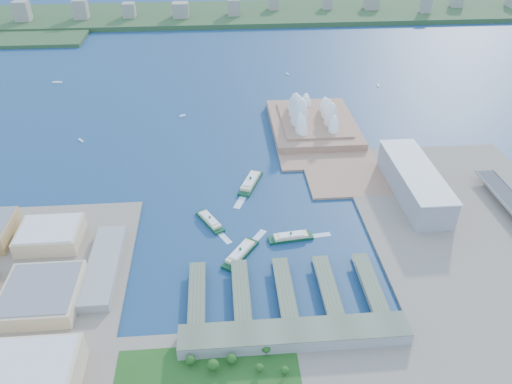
{
  "coord_description": "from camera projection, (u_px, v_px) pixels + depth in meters",
  "views": [
    {
      "loc": [
        -41.64,
        -421.85,
        348.83
      ],
      "look_at": [
        -1.17,
        77.63,
        18.0
      ],
      "focal_mm": 35.0,
      "sensor_mm": 36.0,
      "label": 1
    }
  ],
  "objects": [
    {
      "name": "west_buildings",
      "position": [
        1.0,
        293.0,
        461.73
      ],
      "size": [
        200.0,
        280.0,
        27.0
      ],
      "primitive_type": null,
      "color": "#A78753",
      "rests_on": "west_land"
    },
    {
      "name": "east_land",
      "position": [
        496.0,
        262.0,
        519.65
      ],
      "size": [
        240.0,
        500.0,
        3.0
      ],
      "primitive_type": "cube",
      "color": "gray",
      "rests_on": "ground"
    },
    {
      "name": "peninsula",
      "position": [
        317.0,
        133.0,
        768.59
      ],
      "size": [
        135.0,
        220.0,
        3.0
      ],
      "primitive_type": "cube",
      "color": "#976C52",
      "rests_on": "ground"
    },
    {
      "name": "ferry_a",
      "position": [
        210.0,
        220.0,
        576.45
      ],
      "size": [
        34.16,
        48.65,
        9.2
      ],
      "primitive_type": null,
      "rotation": [
        0.0,
        0.0,
        0.5
      ],
      "color": "#0E3820",
      "rests_on": "ground"
    },
    {
      "name": "ferry_d",
      "position": [
        291.0,
        236.0,
        551.33
      ],
      "size": [
        51.16,
        18.65,
        9.45
      ],
      "primitive_type": null,
      "rotation": [
        0.0,
        0.0,
        1.69
      ],
      "color": "#0E3820",
      "rests_on": "ground"
    },
    {
      "name": "far_shore",
      "position": [
        230.0,
        14.0,
        1357.77
      ],
      "size": [
        2200.0,
        260.0,
        12.0
      ],
      "primitive_type": "cube",
      "color": "#2D4926",
      "rests_on": "ground"
    },
    {
      "name": "ferry_c",
      "position": [
        240.0,
        252.0,
        527.66
      ],
      "size": [
        43.0,
        53.14,
        10.41
      ],
      "primitive_type": null,
      "rotation": [
        0.0,
        0.0,
        2.53
      ],
      "color": "#0E3820",
      "rests_on": "ground"
    },
    {
      "name": "boat_e",
      "position": [
        287.0,
        74.0,
        985.63
      ],
      "size": [
        6.03,
        10.79,
        2.53
      ],
      "primitive_type": null,
      "rotation": [
        0.0,
        0.0,
        0.29
      ],
      "color": "white",
      "rests_on": "ground"
    },
    {
      "name": "boat_a",
      "position": [
        81.0,
        140.0,
        749.33
      ],
      "size": [
        9.57,
        11.37,
        2.31
      ],
      "primitive_type": null,
      "rotation": [
        0.0,
        0.0,
        0.64
      ],
      "color": "white",
      "rests_on": "ground"
    },
    {
      "name": "toaster_building",
      "position": [
        414.0,
        182.0,
        614.29
      ],
      "size": [
        45.0,
        155.0,
        35.0
      ],
      "primitive_type": "cube",
      "color": "gray",
      "rests_on": "east_land"
    },
    {
      "name": "opera_house",
      "position": [
        314.0,
        109.0,
        768.25
      ],
      "size": [
        134.0,
        180.0,
        58.0
      ],
      "primitive_type": null,
      "color": "white",
      "rests_on": "peninsula"
    },
    {
      "name": "ferry_wharves",
      "position": [
        284.0,
        289.0,
        481.89
      ],
      "size": [
        184.0,
        90.0,
        9.3
      ],
      "primitive_type": null,
      "color": "#4F5943",
      "rests_on": "ground"
    },
    {
      "name": "terminal_building",
      "position": [
        295.0,
        335.0,
        429.65
      ],
      "size": [
        200.0,
        28.0,
        12.0
      ],
      "primitive_type": "cube",
      "color": "gray",
      "rests_on": "south_land"
    },
    {
      "name": "boat_b",
      "position": [
        183.0,
        116.0,
        821.88
      ],
      "size": [
        10.4,
        8.54,
        2.73
      ],
      "primitive_type": null,
      "rotation": [
        0.0,
        0.0,
        2.15
      ],
      "color": "white",
      "rests_on": "ground"
    },
    {
      "name": "boat_d",
      "position": [
        57.0,
        82.0,
        947.04
      ],
      "size": [
        18.26,
        4.43,
        3.07
      ],
      "primitive_type": null,
      "rotation": [
        0.0,
        0.0,
        1.55
      ],
      "color": "white",
      "rests_on": "ground"
    },
    {
      "name": "ground",
      "position": [
        263.0,
        245.0,
        545.9
      ],
      "size": [
        3000.0,
        3000.0,
        0.0
      ],
      "primitive_type": "plane",
      "color": "#112C4F",
      "rests_on": "ground"
    },
    {
      "name": "ferry_b",
      "position": [
        250.0,
        181.0,
        644.7
      ],
      "size": [
        37.08,
        62.21,
        11.5
      ],
      "primitive_type": null,
      "rotation": [
        0.0,
        0.0,
        -0.38
      ],
      "color": "#0E3820",
      "rests_on": "ground"
    },
    {
      "name": "far_skyline",
      "position": [
        230.0,
        3.0,
        1322.67
      ],
      "size": [
        1900.0,
        140.0,
        55.0
      ],
      "primitive_type": null,
      "color": "gray",
      "rests_on": "far_shore"
    },
    {
      "name": "boat_c",
      "position": [
        378.0,
        85.0,
        933.75
      ],
      "size": [
        4.48,
        11.39,
        2.5
      ],
      "primitive_type": null,
      "rotation": [
        0.0,
        0.0,
        3.03
      ],
      "color": "white",
      "rests_on": "ground"
    }
  ]
}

